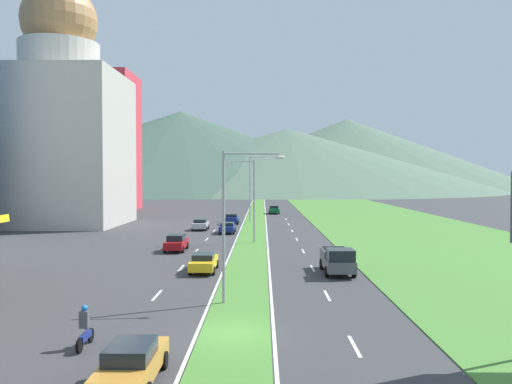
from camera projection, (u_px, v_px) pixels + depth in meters
ground_plane at (235, 335)px, 23.44m from camera, size 600.00×600.00×0.00m
grass_median at (255, 221)px, 83.41m from camera, size 3.20×240.00×0.06m
grass_verge_right at (384, 221)px, 83.14m from camera, size 24.00×240.00×0.06m
lane_dash_left_2 at (113, 345)px, 22.04m from camera, size 0.16×2.80×0.01m
lane_dash_left_3 at (157, 295)px, 31.30m from camera, size 0.16×2.80×0.01m
lane_dash_left_4 at (181, 268)px, 40.56m from camera, size 0.16×2.80×0.01m
lane_dash_left_5 at (196, 251)px, 49.83m from camera, size 0.16×2.80×0.01m
lane_dash_left_6 at (207, 239)px, 59.09m from camera, size 0.16×2.80×0.01m
lane_dash_left_7 at (214, 231)px, 68.35m from camera, size 0.16×2.80×0.01m
lane_dash_left_8 at (220, 224)px, 77.61m from camera, size 0.16×2.80×0.01m
lane_dash_left_9 at (225, 219)px, 86.88m from camera, size 0.16×2.80×0.01m
lane_dash_right_2 at (354, 346)px, 21.91m from camera, size 0.16×2.80×0.01m
lane_dash_right_3 at (327, 296)px, 31.17m from camera, size 0.16×2.80×0.01m
lane_dash_right_4 at (312, 268)px, 40.43m from camera, size 0.16×2.80×0.01m
lane_dash_right_5 at (303, 251)px, 49.70m from camera, size 0.16×2.80×0.01m
lane_dash_right_6 at (297, 239)px, 58.96m from camera, size 0.16×2.80×0.01m
lane_dash_right_7 at (292, 231)px, 68.22m from camera, size 0.16×2.80×0.01m
lane_dash_right_8 at (289, 224)px, 77.48m from camera, size 0.16×2.80×0.01m
lane_dash_right_9 at (286, 219)px, 86.74m from camera, size 0.16×2.80×0.01m
edge_line_median_left at (244, 221)px, 83.43m from camera, size 0.16×240.00×0.01m
edge_line_median_right at (266, 221)px, 83.38m from camera, size 0.16×240.00×0.01m
domed_building at (60, 125)px, 76.41m from camera, size 17.90×17.90×35.20m
midrise_colored at (101, 142)px, 110.82m from camera, size 14.29×14.29×28.77m
hill_far_left at (180, 151)px, 272.76m from camera, size 227.60×227.60×40.95m
hill_far_center at (288, 160)px, 257.93m from camera, size 201.26×201.26×30.71m
hill_far_right at (347, 154)px, 312.11m from camera, size 213.07×213.07×41.32m
street_lamp_near at (231, 214)px, 29.07m from camera, size 3.50×0.45×8.55m
street_lamp_mid at (251, 195)px, 55.77m from camera, size 2.88×0.40×8.86m
street_lamp_far at (252, 185)px, 82.45m from camera, size 2.76×0.28×10.24m
car_0 at (274, 210)px, 99.47m from camera, size 2.01×4.77×1.55m
car_1 at (176, 243)px, 49.92m from camera, size 1.89×4.54×1.56m
car_2 at (227, 227)px, 65.40m from camera, size 1.97×4.50×1.37m
car_3 at (201, 224)px, 69.35m from camera, size 2.00×4.23×1.43m
car_4 at (232, 219)px, 77.89m from camera, size 2.03×4.38×1.53m
car_5 at (132, 363)px, 17.87m from camera, size 1.88×4.65×1.46m
car_6 at (204, 262)px, 39.07m from camera, size 1.92×4.65×1.38m
pickup_truck_0 at (338, 261)px, 38.09m from camera, size 2.18×5.40×2.00m
motorcycle_rider at (85, 330)px, 21.69m from camera, size 0.36×2.00×1.80m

